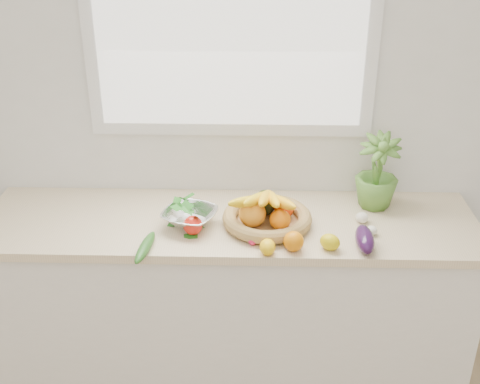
{
  "coord_description": "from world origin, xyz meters",
  "views": [
    {
      "loc": [
        0.11,
        -0.41,
        2.23
      ],
      "look_at": [
        0.05,
        1.93,
        1.05
      ],
      "focal_mm": 45.0,
      "sensor_mm": 36.0,
      "label": 1
    }
  ],
  "objects_px": {
    "eggplant": "(365,239)",
    "colander_with_spinach": "(190,213)",
    "cucumber": "(145,247)",
    "fruit_basket": "(266,214)",
    "apple": "(193,225)",
    "potted_herb": "(377,171)"
  },
  "relations": [
    {
      "from": "colander_with_spinach",
      "to": "fruit_basket",
      "type": "bearing_deg",
      "value": 2.85
    },
    {
      "from": "fruit_basket",
      "to": "colander_with_spinach",
      "type": "bearing_deg",
      "value": -177.15
    },
    {
      "from": "eggplant",
      "to": "colander_with_spinach",
      "type": "distance_m",
      "value": 0.76
    },
    {
      "from": "cucumber",
      "to": "eggplant",
      "type": "bearing_deg",
      "value": 3.83
    },
    {
      "from": "colander_with_spinach",
      "to": "cucumber",
      "type": "bearing_deg",
      "value": -126.13
    },
    {
      "from": "apple",
      "to": "eggplant",
      "type": "relative_size",
      "value": 0.42
    },
    {
      "from": "eggplant",
      "to": "apple",
      "type": "bearing_deg",
      "value": 172.87
    },
    {
      "from": "apple",
      "to": "colander_with_spinach",
      "type": "xyz_separation_m",
      "value": [
        -0.02,
        0.07,
        0.02
      ]
    },
    {
      "from": "cucumber",
      "to": "fruit_basket",
      "type": "distance_m",
      "value": 0.55
    },
    {
      "from": "cucumber",
      "to": "colander_with_spinach",
      "type": "xyz_separation_m",
      "value": [
        0.16,
        0.22,
        0.04
      ]
    },
    {
      "from": "potted_herb",
      "to": "fruit_basket",
      "type": "distance_m",
      "value": 0.56
    },
    {
      "from": "cucumber",
      "to": "colander_with_spinach",
      "type": "height_order",
      "value": "colander_with_spinach"
    },
    {
      "from": "apple",
      "to": "potted_herb",
      "type": "xyz_separation_m",
      "value": [
        0.82,
        0.28,
        0.14
      ]
    },
    {
      "from": "cucumber",
      "to": "fruit_basket",
      "type": "bearing_deg",
      "value": 25.57
    },
    {
      "from": "fruit_basket",
      "to": "colander_with_spinach",
      "type": "xyz_separation_m",
      "value": [
        -0.34,
        -0.02,
        0.01
      ]
    },
    {
      "from": "eggplant",
      "to": "fruit_basket",
      "type": "relative_size",
      "value": 0.44
    },
    {
      "from": "apple",
      "to": "eggplant",
      "type": "distance_m",
      "value": 0.73
    },
    {
      "from": "cucumber",
      "to": "colander_with_spinach",
      "type": "relative_size",
      "value": 0.82
    },
    {
      "from": "potted_herb",
      "to": "fruit_basket",
      "type": "height_order",
      "value": "potted_herb"
    },
    {
      "from": "eggplant",
      "to": "potted_herb",
      "type": "distance_m",
      "value": 0.41
    },
    {
      "from": "eggplant",
      "to": "fruit_basket",
      "type": "xyz_separation_m",
      "value": [
        -0.4,
        0.18,
        0.02
      ]
    },
    {
      "from": "fruit_basket",
      "to": "potted_herb",
      "type": "bearing_deg",
      "value": 20.63
    }
  ]
}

